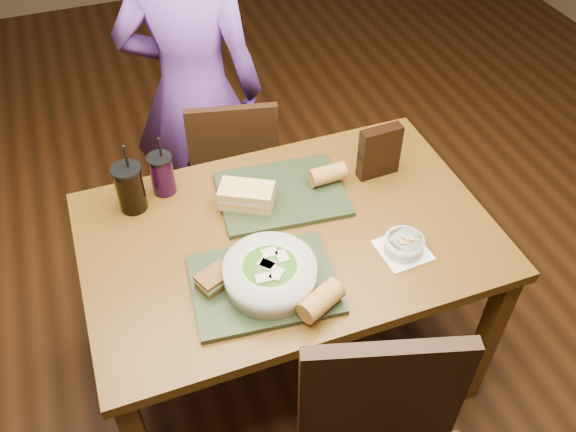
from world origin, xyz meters
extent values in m
plane|color=#381C0B|center=(0.00, 0.00, 0.00)|extent=(6.00, 6.00, 0.00)
cube|color=#593711|center=(0.60, -0.38, 0.35)|extent=(0.06, 0.06, 0.71)
cube|color=#593711|center=(-0.60, 0.38, 0.35)|extent=(0.06, 0.06, 0.71)
cube|color=#593711|center=(0.60, 0.38, 0.35)|extent=(0.06, 0.06, 0.71)
cube|color=#593711|center=(0.00, 0.00, 0.73)|extent=(1.30, 0.85, 0.04)
cube|color=black|center=(0.02, -0.62, 0.72)|extent=(0.41, 0.16, 0.50)
cube|color=black|center=(-0.01, 0.78, 0.38)|extent=(0.43, 0.43, 0.03)
cube|color=black|center=(-0.01, 0.61, 0.62)|extent=(0.36, 0.11, 0.43)
cube|color=black|center=(-0.16, 0.62, 0.18)|extent=(0.03, 0.03, 0.37)
cube|color=black|center=(0.15, 0.62, 0.18)|extent=(0.03, 0.03, 0.37)
cube|color=black|center=(-0.16, 0.93, 0.18)|extent=(0.03, 0.03, 0.37)
cube|color=black|center=(0.15, 0.93, 0.18)|extent=(0.03, 0.03, 0.37)
imported|color=#63389A|center=(-0.10, 0.83, 0.78)|extent=(0.67, 0.55, 1.56)
cube|color=black|center=(-0.14, -0.18, 0.76)|extent=(0.45, 0.36, 0.02)
cube|color=black|center=(0.04, 0.17, 0.76)|extent=(0.45, 0.36, 0.02)
cylinder|color=silver|center=(-0.13, -0.19, 0.81)|extent=(0.27, 0.27, 0.08)
ellipsoid|color=#427219|center=(-0.13, -0.19, 0.82)|extent=(0.22, 0.22, 0.07)
cube|color=beige|center=(-0.12, -0.24, 0.85)|extent=(0.05, 0.05, 0.01)
cube|color=beige|center=(-0.11, -0.15, 0.85)|extent=(0.05, 0.03, 0.01)
cube|color=beige|center=(-0.13, -0.20, 0.85)|extent=(0.05, 0.05, 0.01)
cube|color=beige|center=(-0.08, -0.18, 0.85)|extent=(0.03, 0.05, 0.01)
cube|color=beige|center=(-0.16, -0.24, 0.85)|extent=(0.05, 0.04, 0.01)
cube|color=beige|center=(-0.14, -0.19, 0.85)|extent=(0.05, 0.05, 0.01)
cube|color=white|center=(0.31, -0.20, 0.75)|extent=(0.16, 0.16, 0.00)
cylinder|color=silver|center=(0.31, -0.20, 0.78)|extent=(0.12, 0.12, 0.05)
cylinder|color=black|center=(0.31, -0.20, 0.80)|extent=(0.10, 0.10, 0.01)
cube|color=#B28947|center=(0.30, -0.19, 0.81)|extent=(0.02, 0.02, 0.01)
cube|color=#B28947|center=(0.29, -0.22, 0.81)|extent=(0.02, 0.02, 0.01)
cube|color=#B28947|center=(0.29, -0.20, 0.81)|extent=(0.02, 0.02, 0.01)
cube|color=#B28947|center=(0.32, -0.21, 0.81)|extent=(0.01, 0.01, 0.01)
cube|color=#B28947|center=(0.30, -0.22, 0.81)|extent=(0.02, 0.02, 0.01)
cube|color=#B28947|center=(0.31, -0.21, 0.81)|extent=(0.02, 0.02, 0.01)
cube|color=#593819|center=(-0.28, -0.14, 0.77)|extent=(0.12, 0.10, 0.01)
cube|color=#3F721E|center=(-0.28, -0.14, 0.79)|extent=(0.12, 0.10, 0.01)
cube|color=beige|center=(-0.28, -0.14, 0.80)|extent=(0.12, 0.10, 0.01)
cube|color=#593819|center=(-0.28, -0.14, 0.81)|extent=(0.12, 0.10, 0.01)
cube|color=tan|center=(-0.09, 0.15, 0.78)|extent=(0.20, 0.17, 0.02)
cube|color=orange|center=(-0.09, 0.15, 0.80)|extent=(0.20, 0.17, 0.01)
cube|color=beige|center=(-0.09, 0.15, 0.81)|extent=(0.20, 0.17, 0.01)
cube|color=tan|center=(-0.09, 0.15, 0.83)|extent=(0.20, 0.17, 0.02)
cylinder|color=#AD7533|center=(-0.02, -0.33, 0.80)|extent=(0.15, 0.12, 0.07)
cylinder|color=#AD7533|center=(0.20, 0.16, 0.80)|extent=(0.13, 0.07, 0.06)
cylinder|color=black|center=(-0.44, 0.28, 0.83)|extent=(0.09, 0.09, 0.16)
cylinder|color=black|center=(-0.44, 0.28, 0.91)|extent=(0.10, 0.10, 0.01)
cylinder|color=black|center=(-0.43, 0.28, 0.96)|extent=(0.01, 0.03, 0.10)
cylinder|color=black|center=(-0.33, 0.33, 0.82)|extent=(0.08, 0.08, 0.14)
cylinder|color=black|center=(-0.33, 0.33, 0.89)|extent=(0.08, 0.08, 0.01)
cylinder|color=black|center=(-0.32, 0.33, 0.93)|extent=(0.01, 0.02, 0.09)
cube|color=black|center=(0.39, 0.16, 0.85)|extent=(0.15, 0.05, 0.19)
camera|label=1|loc=(-0.47, -1.27, 2.16)|focal=38.00mm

